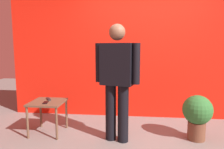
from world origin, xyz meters
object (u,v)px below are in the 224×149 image
object	(u,v)px
side_table	(48,106)
potted_plant	(197,114)
tv_remote	(49,99)
cell_phone	(46,103)
standing_person	(117,77)

from	to	relation	value
side_table	potted_plant	distance (m)	2.35
tv_remote	potted_plant	xyz separation A→B (m)	(2.37, -0.11, -0.14)
cell_phone	tv_remote	size ratio (longest dim) A/B	0.85
standing_person	cell_phone	bearing A→B (deg)	177.11
side_table	potted_plant	bearing A→B (deg)	-0.00
side_table	tv_remote	distance (m)	0.14
standing_person	side_table	xyz separation A→B (m)	(-1.14, 0.15, -0.52)
standing_person	potted_plant	world-z (taller)	standing_person
potted_plant	cell_phone	bearing A→B (deg)	-177.76
cell_phone	potted_plant	bearing A→B (deg)	-8.28
standing_person	potted_plant	xyz separation A→B (m)	(1.20, 0.15, -0.56)
standing_person	side_table	size ratio (longest dim) A/B	3.25
cell_phone	tv_remote	world-z (taller)	tv_remote
standing_person	potted_plant	bearing A→B (deg)	7.03
cell_phone	potted_plant	distance (m)	2.34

